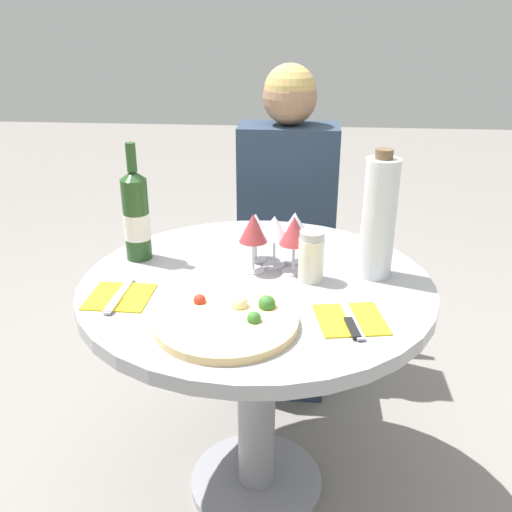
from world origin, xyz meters
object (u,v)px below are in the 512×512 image
chair_behind_diner (287,252)px  wine_bottle (136,216)px  tall_carafe (379,218)px  dining_table (256,327)px  pizza_large (228,321)px  seated_diner (286,245)px

chair_behind_diner → wine_bottle: (-0.40, -0.68, 0.38)m
wine_bottle → tall_carafe: 0.66m
dining_table → pizza_large: (-0.04, -0.24, 0.15)m
chair_behind_diner → dining_table: bearing=86.1°
seated_diner → wine_bottle: 0.73m
pizza_large → chair_behind_diner: bearing=84.6°
chair_behind_diner → seated_diner: seated_diner is taller
dining_table → wine_bottle: (-0.35, 0.12, 0.27)m
chair_behind_diner → pizza_large: bearing=84.6°
seated_diner → pizza_large: bearing=83.8°
wine_bottle → dining_table: bearing=-18.7°
pizza_large → tall_carafe: 0.49m
pizza_large → wine_bottle: (-0.30, 0.36, 0.11)m
dining_table → chair_behind_diner: bearing=86.1°
chair_behind_diner → pizza_large: size_ratio=2.86×
pizza_large → seated_diner: bearing=83.8°
chair_behind_diner → wine_bottle: wine_bottle is taller
seated_diner → tall_carafe: seated_diner is taller
pizza_large → wine_bottle: bearing=130.3°
dining_table → wine_bottle: size_ratio=2.80×
chair_behind_diner → seated_diner: (-0.00, -0.14, 0.09)m
tall_carafe → dining_table: bearing=-169.2°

